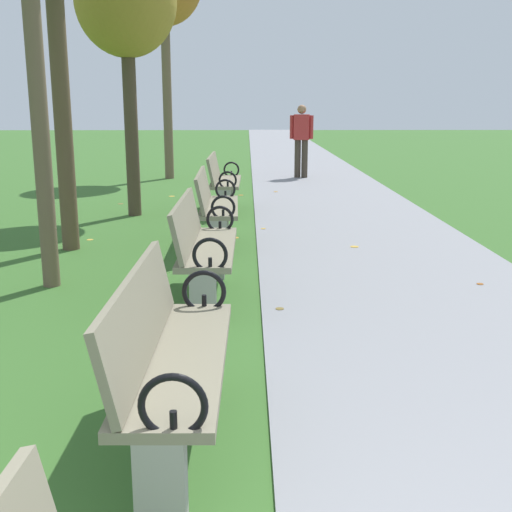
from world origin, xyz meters
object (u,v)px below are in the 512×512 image
Objects in this scene: park_bench_4 at (215,206)px; park_bench_5 at (223,181)px; park_bench_3 at (203,247)px; pedestrian_walking at (301,137)px; tree_3 at (126,4)px; park_bench_2 at (170,356)px.

park_bench_4 is 1.00× the size of park_bench_5.
pedestrian_walking is at bearing 80.20° from park_bench_3.
park_bench_3 is 0.41× the size of tree_3.
pedestrian_walking is at bearing 77.22° from park_bench_4.
park_bench_3 is 4.75m from park_bench_5.
park_bench_5 is at bearing 90.00° from park_bench_2.
park_bench_4 is 0.41× the size of tree_3.
pedestrian_walking is at bearing 82.23° from park_bench_2.
park_bench_5 is (-0.00, 7.24, 0.00)m from park_bench_2.
park_bench_3 is 9.51m from pedestrian_walking.
park_bench_3 is at bearing -73.14° from tree_3.
park_bench_3 is at bearing -90.00° from park_bench_5.
park_bench_5 is at bearing 12.33° from tree_3.
tree_3 is at bearing 106.86° from park_bench_3.
tree_3 is (-1.35, -0.30, 2.60)m from park_bench_5.
pedestrian_walking is (1.62, 4.61, 0.44)m from park_bench_5.
pedestrian_walking is at bearing 70.68° from park_bench_5.
park_bench_4 and park_bench_5 have the same top height.
park_bench_3 is 1.00× the size of park_bench_4.
park_bench_3 is at bearing -99.80° from pedestrian_walking.
tree_3 is 6.12m from pedestrian_walking.
park_bench_2 and park_bench_5 have the same top height.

